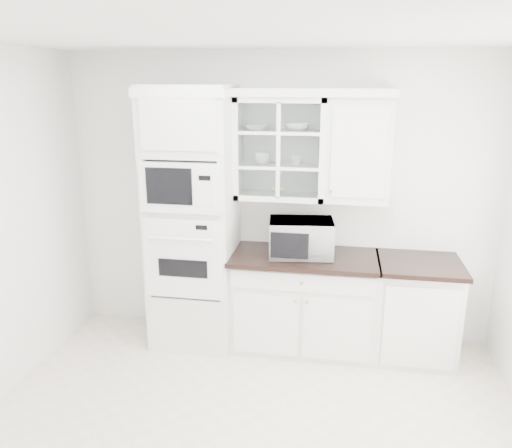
# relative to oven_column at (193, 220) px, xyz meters

# --- Properties ---
(ground) EXTENTS (4.00, 3.50, 0.01)m
(ground) POSITION_rel_oven_column_xyz_m (0.75, -1.42, -1.19)
(ground) COLOR beige
(ground) RESTS_ON ground
(room_shell) EXTENTS (4.00, 3.50, 2.70)m
(room_shell) POSITION_rel_oven_column_xyz_m (0.75, -0.99, 0.58)
(room_shell) COLOR white
(room_shell) RESTS_ON ground
(oven_column) EXTENTS (0.76, 0.68, 2.40)m
(oven_column) POSITION_rel_oven_column_xyz_m (0.00, 0.00, 0.00)
(oven_column) COLOR silver
(oven_column) RESTS_ON ground
(base_cabinet_run) EXTENTS (1.32, 0.67, 0.92)m
(base_cabinet_run) POSITION_rel_oven_column_xyz_m (1.03, 0.03, -0.74)
(base_cabinet_run) COLOR silver
(base_cabinet_run) RESTS_ON ground
(extra_base_cabinet) EXTENTS (0.72, 0.67, 0.92)m
(extra_base_cabinet) POSITION_rel_oven_column_xyz_m (2.03, 0.03, -0.74)
(extra_base_cabinet) COLOR silver
(extra_base_cabinet) RESTS_ON ground
(upper_cabinet_glass) EXTENTS (0.80, 0.33, 0.90)m
(upper_cabinet_glass) POSITION_rel_oven_column_xyz_m (0.78, 0.17, 0.65)
(upper_cabinet_glass) COLOR silver
(upper_cabinet_glass) RESTS_ON room_shell
(upper_cabinet_solid) EXTENTS (0.55, 0.33, 0.90)m
(upper_cabinet_solid) POSITION_rel_oven_column_xyz_m (1.46, 0.17, 0.65)
(upper_cabinet_solid) COLOR silver
(upper_cabinet_solid) RESTS_ON room_shell
(crown_molding) EXTENTS (2.14, 0.38, 0.07)m
(crown_molding) POSITION_rel_oven_column_xyz_m (0.68, 0.14, 1.14)
(crown_molding) COLOR white
(crown_molding) RESTS_ON room_shell
(countertop_microwave) EXTENTS (0.61, 0.53, 0.33)m
(countertop_microwave) POSITION_rel_oven_column_xyz_m (0.99, 0.03, -0.12)
(countertop_microwave) COLOR white
(countertop_microwave) RESTS_ON base_cabinet_run
(bowl_a) EXTENTS (0.26, 0.26, 0.05)m
(bowl_a) POSITION_rel_oven_column_xyz_m (0.56, 0.17, 0.84)
(bowl_a) COLOR white
(bowl_a) RESTS_ON upper_cabinet_glass
(bowl_b) EXTENTS (0.26, 0.26, 0.07)m
(bowl_b) POSITION_rel_oven_column_xyz_m (0.92, 0.18, 0.84)
(bowl_b) COLOR white
(bowl_b) RESTS_ON upper_cabinet_glass
(cup_a) EXTENTS (0.16, 0.16, 0.11)m
(cup_a) POSITION_rel_oven_column_xyz_m (0.62, 0.15, 0.57)
(cup_a) COLOR white
(cup_a) RESTS_ON upper_cabinet_glass
(cup_b) EXTENTS (0.09, 0.09, 0.08)m
(cup_b) POSITION_rel_oven_column_xyz_m (0.92, 0.15, 0.55)
(cup_b) COLOR white
(cup_b) RESTS_ON upper_cabinet_glass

